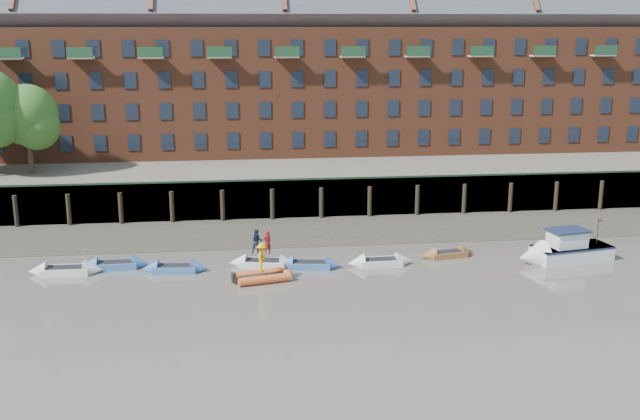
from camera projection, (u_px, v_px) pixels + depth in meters
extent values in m
plane|color=#615C55|center=(332.00, 322.00, 40.08)|extent=(220.00, 220.00, 0.00)
cube|color=#3D382F|center=(301.00, 232.00, 57.42)|extent=(110.00, 8.00, 0.50)
cube|color=#4C4336|center=(306.00, 244.00, 54.15)|extent=(110.00, 1.60, 0.10)
cube|color=#2D2A26|center=(296.00, 199.00, 61.27)|extent=(110.00, 0.80, 3.20)
cylinder|color=black|center=(16.00, 212.00, 58.25)|extent=(0.36, 0.36, 2.60)
cylinder|color=black|center=(69.00, 210.00, 58.70)|extent=(0.36, 0.36, 2.60)
cylinder|color=black|center=(121.00, 209.00, 59.15)|extent=(0.36, 0.36, 2.60)
cylinder|color=black|center=(172.00, 207.00, 59.60)|extent=(0.36, 0.36, 2.60)
cylinder|color=black|center=(223.00, 206.00, 60.05)|extent=(0.36, 0.36, 2.60)
cylinder|color=black|center=(272.00, 205.00, 60.49)|extent=(0.36, 0.36, 2.60)
cylinder|color=black|center=(321.00, 203.00, 60.94)|extent=(0.36, 0.36, 2.60)
cylinder|color=black|center=(370.00, 202.00, 61.39)|extent=(0.36, 0.36, 2.60)
cylinder|color=black|center=(417.00, 201.00, 61.84)|extent=(0.36, 0.36, 2.60)
cylinder|color=black|center=(464.00, 199.00, 62.29)|extent=(0.36, 0.36, 2.60)
cylinder|color=black|center=(510.00, 198.00, 62.74)|extent=(0.36, 0.36, 2.60)
cylinder|color=black|center=(556.00, 197.00, 63.19)|extent=(0.36, 0.36, 2.60)
cylinder|color=black|center=(601.00, 196.00, 63.64)|extent=(0.36, 0.36, 2.60)
cube|color=#264C2D|center=(296.00, 180.00, 60.58)|extent=(110.00, 0.06, 0.10)
cube|color=#5E594D|center=(285.00, 168.00, 74.38)|extent=(110.00, 28.00, 3.20)
cube|color=brown|center=(283.00, 90.00, 73.49)|extent=(80.00, 10.00, 12.00)
cube|color=#42444C|center=(282.00, 14.00, 71.74)|extent=(80.60, 15.56, 15.56)
cube|color=black|center=(32.00, 144.00, 67.09)|extent=(1.10, 0.12, 1.50)
cube|color=black|center=(66.00, 144.00, 67.43)|extent=(1.10, 0.12, 1.50)
cube|color=black|center=(100.00, 143.00, 67.77)|extent=(1.10, 0.12, 1.50)
cube|color=black|center=(134.00, 143.00, 68.10)|extent=(1.10, 0.12, 1.50)
cube|color=black|center=(167.00, 142.00, 68.44)|extent=(1.10, 0.12, 1.50)
cube|color=black|center=(200.00, 141.00, 68.78)|extent=(1.10, 0.12, 1.50)
cube|color=black|center=(233.00, 141.00, 69.11)|extent=(1.10, 0.12, 1.50)
cube|color=black|center=(266.00, 140.00, 69.45)|extent=(1.10, 0.12, 1.50)
cube|color=black|center=(298.00, 140.00, 69.79)|extent=(1.10, 0.12, 1.50)
cube|color=black|center=(330.00, 139.00, 70.13)|extent=(1.10, 0.12, 1.50)
cube|color=black|center=(361.00, 139.00, 70.46)|extent=(1.10, 0.12, 1.50)
cube|color=black|center=(392.00, 138.00, 70.80)|extent=(1.10, 0.12, 1.50)
cube|color=black|center=(423.00, 137.00, 71.14)|extent=(1.10, 0.12, 1.50)
cube|color=black|center=(454.00, 137.00, 71.47)|extent=(1.10, 0.12, 1.50)
cube|color=black|center=(484.00, 136.00, 71.81)|extent=(1.10, 0.12, 1.50)
cube|color=black|center=(514.00, 136.00, 72.15)|extent=(1.10, 0.12, 1.50)
cube|color=black|center=(544.00, 135.00, 72.48)|extent=(1.10, 0.12, 1.50)
cube|color=black|center=(574.00, 135.00, 72.82)|extent=(1.10, 0.12, 1.50)
cube|color=black|center=(603.00, 134.00, 73.16)|extent=(1.10, 0.12, 1.50)
cube|color=black|center=(632.00, 134.00, 73.49)|extent=(1.10, 0.12, 1.50)
cube|color=black|center=(29.00, 113.00, 66.41)|extent=(1.10, 0.12, 1.50)
cube|color=black|center=(64.00, 113.00, 66.75)|extent=(1.10, 0.12, 1.50)
cube|color=black|center=(98.00, 112.00, 67.09)|extent=(1.10, 0.12, 1.50)
cube|color=black|center=(132.00, 112.00, 67.42)|extent=(1.10, 0.12, 1.50)
cube|color=black|center=(166.00, 111.00, 67.76)|extent=(1.10, 0.12, 1.50)
cube|color=black|center=(199.00, 111.00, 68.10)|extent=(1.10, 0.12, 1.50)
cube|color=black|center=(232.00, 110.00, 68.43)|extent=(1.10, 0.12, 1.50)
cube|color=black|center=(265.00, 110.00, 68.77)|extent=(1.10, 0.12, 1.50)
cube|color=black|center=(298.00, 110.00, 69.11)|extent=(1.10, 0.12, 1.50)
cube|color=black|center=(330.00, 109.00, 69.44)|extent=(1.10, 0.12, 1.50)
cube|color=black|center=(362.00, 109.00, 69.78)|extent=(1.10, 0.12, 1.50)
cube|color=black|center=(393.00, 108.00, 70.12)|extent=(1.10, 0.12, 1.50)
cube|color=black|center=(424.00, 108.00, 70.46)|extent=(1.10, 0.12, 1.50)
cube|color=black|center=(455.00, 108.00, 70.79)|extent=(1.10, 0.12, 1.50)
cube|color=black|center=(486.00, 107.00, 71.13)|extent=(1.10, 0.12, 1.50)
cube|color=black|center=(516.00, 107.00, 71.47)|extent=(1.10, 0.12, 1.50)
cube|color=black|center=(546.00, 106.00, 71.80)|extent=(1.10, 0.12, 1.50)
cube|color=black|center=(576.00, 106.00, 72.14)|extent=(1.10, 0.12, 1.50)
cube|color=black|center=(606.00, 106.00, 72.48)|extent=(1.10, 0.12, 1.50)
cube|color=black|center=(635.00, 105.00, 72.81)|extent=(1.10, 0.12, 1.50)
cube|color=black|center=(26.00, 81.00, 65.73)|extent=(1.10, 0.12, 1.50)
cube|color=black|center=(61.00, 81.00, 66.07)|extent=(1.10, 0.12, 1.50)
cube|color=black|center=(96.00, 81.00, 66.41)|extent=(1.10, 0.12, 1.50)
cube|color=black|center=(130.00, 80.00, 66.74)|extent=(1.10, 0.12, 1.50)
cube|color=black|center=(164.00, 80.00, 67.08)|extent=(1.10, 0.12, 1.50)
cube|color=black|center=(198.00, 80.00, 67.42)|extent=(1.10, 0.12, 1.50)
cube|color=black|center=(232.00, 80.00, 67.75)|extent=(1.10, 0.12, 1.50)
cube|color=black|center=(265.00, 79.00, 68.09)|extent=(1.10, 0.12, 1.50)
cube|color=black|center=(297.00, 79.00, 68.43)|extent=(1.10, 0.12, 1.50)
cube|color=black|center=(330.00, 79.00, 68.76)|extent=(1.10, 0.12, 1.50)
cube|color=black|center=(362.00, 78.00, 69.10)|extent=(1.10, 0.12, 1.50)
cube|color=black|center=(394.00, 78.00, 69.44)|extent=(1.10, 0.12, 1.50)
cube|color=black|center=(425.00, 78.00, 69.77)|extent=(1.10, 0.12, 1.50)
cube|color=black|center=(457.00, 78.00, 70.11)|extent=(1.10, 0.12, 1.50)
cube|color=black|center=(488.00, 77.00, 70.45)|extent=(1.10, 0.12, 1.50)
cube|color=black|center=(518.00, 77.00, 70.79)|extent=(1.10, 0.12, 1.50)
cube|color=black|center=(549.00, 77.00, 71.12)|extent=(1.10, 0.12, 1.50)
cube|color=black|center=(579.00, 77.00, 71.46)|extent=(1.10, 0.12, 1.50)
cube|color=black|center=(608.00, 76.00, 71.80)|extent=(1.10, 0.12, 1.50)
cube|color=black|center=(638.00, 76.00, 72.13)|extent=(1.10, 0.12, 1.50)
cube|color=black|center=(23.00, 49.00, 65.05)|extent=(1.10, 0.12, 1.50)
cube|color=black|center=(58.00, 49.00, 65.39)|extent=(1.10, 0.12, 1.50)
cube|color=black|center=(93.00, 48.00, 65.72)|extent=(1.10, 0.12, 1.50)
cube|color=black|center=(128.00, 48.00, 66.06)|extent=(1.10, 0.12, 1.50)
cube|color=black|center=(163.00, 48.00, 66.40)|extent=(1.10, 0.12, 1.50)
cube|color=black|center=(197.00, 48.00, 66.74)|extent=(1.10, 0.12, 1.50)
cube|color=black|center=(231.00, 48.00, 67.07)|extent=(1.10, 0.12, 1.50)
cube|color=black|center=(264.00, 48.00, 67.41)|extent=(1.10, 0.12, 1.50)
cube|color=black|center=(297.00, 48.00, 67.75)|extent=(1.10, 0.12, 1.50)
cube|color=black|center=(330.00, 48.00, 68.08)|extent=(1.10, 0.12, 1.50)
cube|color=black|center=(362.00, 47.00, 68.42)|extent=(1.10, 0.12, 1.50)
cube|color=black|center=(395.00, 47.00, 68.76)|extent=(1.10, 0.12, 1.50)
cube|color=black|center=(426.00, 47.00, 69.09)|extent=(1.10, 0.12, 1.50)
cube|color=black|center=(458.00, 47.00, 69.43)|extent=(1.10, 0.12, 1.50)
cube|color=black|center=(489.00, 47.00, 69.77)|extent=(1.10, 0.12, 1.50)
cube|color=black|center=(520.00, 47.00, 70.10)|extent=(1.10, 0.12, 1.50)
cube|color=black|center=(551.00, 47.00, 70.44)|extent=(1.10, 0.12, 1.50)
cube|color=black|center=(581.00, 47.00, 70.78)|extent=(1.10, 0.12, 1.50)
cube|color=black|center=(611.00, 47.00, 71.11)|extent=(1.10, 0.12, 1.50)
cylinder|color=#3A281C|center=(30.00, 150.00, 62.84)|extent=(0.44, 0.44, 4.00)
sphere|color=#356523|center=(27.00, 115.00, 62.12)|extent=(5.12, 5.12, 5.12)
cube|color=silver|center=(66.00, 271.00, 47.71)|extent=(3.01, 1.41, 0.47)
cone|color=silver|center=(93.00, 270.00, 47.87)|extent=(1.19, 1.37, 1.35)
cone|color=silver|center=(38.00, 271.00, 47.55)|extent=(1.19, 1.37, 1.35)
cube|color=black|center=(65.00, 267.00, 47.66)|extent=(2.50, 1.06, 0.06)
cube|color=#3C64A5|center=(115.00, 265.00, 48.85)|extent=(2.87, 1.38, 0.44)
cone|color=#3C64A5|center=(141.00, 264.00, 49.10)|extent=(1.15, 1.32, 1.28)
cone|color=#3C64A5|center=(89.00, 266.00, 48.61)|extent=(1.15, 1.32, 1.28)
cube|color=black|center=(115.00, 262.00, 48.81)|extent=(2.39, 1.04, 0.06)
cube|color=#3C64A5|center=(175.00, 268.00, 48.19)|extent=(2.82, 1.45, 0.43)
cone|color=#3C64A5|center=(200.00, 268.00, 48.24)|extent=(1.16, 1.31, 1.23)
cone|color=#3C64A5|center=(150.00, 269.00, 48.13)|extent=(1.16, 1.31, 1.23)
cube|color=black|center=(175.00, 266.00, 48.14)|extent=(2.34, 1.10, 0.06)
cube|color=silver|center=(263.00, 263.00, 49.17)|extent=(3.09, 1.83, 0.45)
cone|color=silver|center=(289.00, 264.00, 49.04)|extent=(1.35, 1.50, 1.31)
cone|color=silver|center=(238.00, 263.00, 49.29)|extent=(1.35, 1.50, 1.31)
cube|color=black|center=(263.00, 260.00, 49.12)|extent=(2.55, 1.42, 0.06)
cube|color=#3C64A5|center=(309.00, 265.00, 48.91)|extent=(2.89, 1.63, 0.43)
cone|color=#3C64A5|center=(334.00, 265.00, 48.86)|extent=(1.24, 1.38, 1.23)
cone|color=#3C64A5|center=(285.00, 265.00, 48.96)|extent=(1.24, 1.38, 1.23)
cube|color=black|center=(309.00, 262.00, 48.86)|extent=(2.39, 1.26, 0.06)
cube|color=silver|center=(380.00, 262.00, 49.43)|extent=(2.86, 1.37, 0.44)
cone|color=silver|center=(404.00, 261.00, 49.67)|extent=(1.14, 1.31, 1.27)
cone|color=silver|center=(356.00, 263.00, 49.19)|extent=(1.14, 1.31, 1.27)
cube|color=black|center=(380.00, 259.00, 49.38)|extent=(2.38, 1.04, 0.06)
cube|color=brown|center=(447.00, 254.00, 51.22)|extent=(2.72, 1.58, 0.40)
cone|color=brown|center=(467.00, 252.00, 51.64)|extent=(1.18, 1.31, 1.16)
cone|color=brown|center=(428.00, 256.00, 50.81)|extent=(1.18, 1.31, 1.16)
cube|color=black|center=(448.00, 252.00, 51.18)|extent=(2.25, 1.22, 0.06)
cylinder|color=#DD5A28|center=(260.00, 274.00, 46.99)|extent=(3.32, 1.27, 0.54)
cylinder|color=#DD5A28|center=(265.00, 279.00, 45.94)|extent=(3.32, 1.27, 0.54)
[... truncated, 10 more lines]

